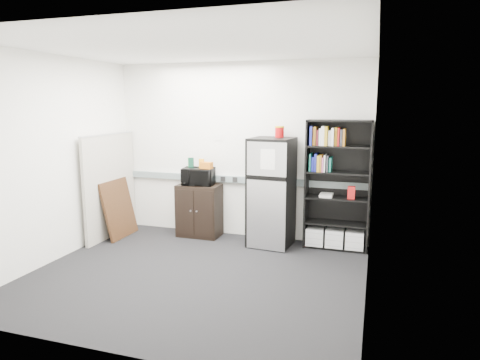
{
  "coord_description": "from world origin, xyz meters",
  "views": [
    {
      "loc": [
        2.02,
        -4.55,
        2.06
      ],
      "look_at": [
        0.29,
        0.9,
        1.05
      ],
      "focal_mm": 32.0,
      "sensor_mm": 36.0,
      "label": 1
    }
  ],
  "objects_px": {
    "cubicle_partition": "(110,185)",
    "microwave": "(198,176)",
    "cabinet": "(199,210)",
    "refrigerator": "(271,192)",
    "bookshelf": "(337,186)"
  },
  "relations": [
    {
      "from": "cabinet",
      "to": "microwave",
      "type": "height_order",
      "value": "microwave"
    },
    {
      "from": "cubicle_partition",
      "to": "cabinet",
      "type": "height_order",
      "value": "cubicle_partition"
    },
    {
      "from": "cubicle_partition",
      "to": "microwave",
      "type": "height_order",
      "value": "cubicle_partition"
    },
    {
      "from": "bookshelf",
      "to": "cabinet",
      "type": "bearing_deg",
      "value": -178.25
    },
    {
      "from": "cabinet",
      "to": "refrigerator",
      "type": "relative_size",
      "value": 0.52
    },
    {
      "from": "cubicle_partition",
      "to": "cabinet",
      "type": "relative_size",
      "value": 1.97
    },
    {
      "from": "bookshelf",
      "to": "microwave",
      "type": "xyz_separation_m",
      "value": [
        -2.11,
        -0.08,
        0.04
      ]
    },
    {
      "from": "cabinet",
      "to": "microwave",
      "type": "bearing_deg",
      "value": -90.0
    },
    {
      "from": "microwave",
      "to": "cubicle_partition",
      "type": "bearing_deg",
      "value": -171.53
    },
    {
      "from": "bookshelf",
      "to": "cubicle_partition",
      "type": "height_order",
      "value": "bookshelf"
    },
    {
      "from": "bookshelf",
      "to": "microwave",
      "type": "relative_size",
      "value": 3.84
    },
    {
      "from": "bookshelf",
      "to": "refrigerator",
      "type": "xyz_separation_m",
      "value": [
        -0.93,
        -0.14,
        -0.12
      ]
    },
    {
      "from": "cabinet",
      "to": "microwave",
      "type": "relative_size",
      "value": 1.71
    },
    {
      "from": "cabinet",
      "to": "refrigerator",
      "type": "bearing_deg",
      "value": -3.88
    },
    {
      "from": "cubicle_partition",
      "to": "microwave",
      "type": "relative_size",
      "value": 3.37
    }
  ]
}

